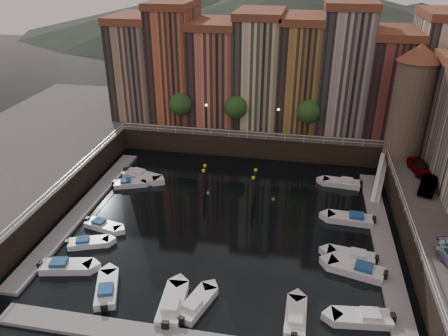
% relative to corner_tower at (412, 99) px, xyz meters
% --- Properties ---
extents(ground, '(200.00, 200.00, 0.00)m').
position_rel_corner_tower_xyz_m(ground, '(-20.00, -14.50, -10.19)').
color(ground, black).
rests_on(ground, ground).
extents(quay_far, '(80.00, 20.00, 3.00)m').
position_rel_corner_tower_xyz_m(quay_far, '(-20.00, 11.50, -8.69)').
color(quay_far, black).
rests_on(quay_far, ground).
extents(dock_left, '(2.00, 28.00, 0.35)m').
position_rel_corner_tower_xyz_m(dock_left, '(-36.20, -15.50, -10.02)').
color(dock_left, gray).
rests_on(dock_left, ground).
extents(dock_right, '(2.00, 28.00, 0.35)m').
position_rel_corner_tower_xyz_m(dock_right, '(-3.80, -15.50, -10.02)').
color(dock_right, gray).
rests_on(dock_right, ground).
extents(mountains, '(145.00, 100.00, 18.00)m').
position_rel_corner_tower_xyz_m(mountains, '(-18.28, 95.50, -2.28)').
color(mountains, '#2D382D').
rests_on(mountains, ground).
extents(far_terrace, '(48.70, 10.30, 17.50)m').
position_rel_corner_tower_xyz_m(far_terrace, '(-16.69, 9.00, 0.76)').
color(far_terrace, '#977860').
rests_on(far_terrace, quay_far).
extents(corner_tower, '(5.20, 5.20, 13.80)m').
position_rel_corner_tower_xyz_m(corner_tower, '(0.00, 0.00, 0.00)').
color(corner_tower, '#6B5B4C').
rests_on(corner_tower, quay_right).
extents(promenade_trees, '(21.20, 3.20, 5.20)m').
position_rel_corner_tower_xyz_m(promenade_trees, '(-21.33, 3.70, -3.61)').
color(promenade_trees, black).
rests_on(promenade_trees, quay_far).
extents(street_lamps, '(10.36, 0.36, 4.18)m').
position_rel_corner_tower_xyz_m(street_lamps, '(-21.00, 2.70, -4.30)').
color(street_lamps, black).
rests_on(street_lamps, quay_far).
extents(railings, '(36.08, 34.04, 0.52)m').
position_rel_corner_tower_xyz_m(railings, '(-20.00, -9.62, -6.41)').
color(railings, white).
rests_on(railings, ground).
extents(gangway, '(2.78, 8.32, 3.73)m').
position_rel_corner_tower_xyz_m(gangway, '(-2.90, -4.50, -8.28)').
color(gangway, white).
rests_on(gangway, ground).
extents(mooring_pilings, '(6.44, 2.36, 3.78)m').
position_rel_corner_tower_xyz_m(mooring_pilings, '(-20.59, -9.50, -8.54)').
color(mooring_pilings, black).
rests_on(mooring_pilings, ground).
extents(boat_left_0, '(4.99, 2.65, 1.12)m').
position_rel_corner_tower_xyz_m(boat_left_0, '(-32.96, -25.49, -9.82)').
color(boat_left_0, silver).
rests_on(boat_left_0, ground).
extents(boat_left_1, '(4.22, 2.75, 0.95)m').
position_rel_corner_tower_xyz_m(boat_left_1, '(-32.65, -21.66, -9.87)').
color(boat_left_1, silver).
rests_on(boat_left_1, ground).
extents(boat_left_2, '(4.28, 2.37, 0.96)m').
position_rel_corner_tower_xyz_m(boat_left_2, '(-32.48, -18.57, -9.87)').
color(boat_left_2, silver).
rests_on(boat_left_2, ground).
extents(boat_left_3, '(4.27, 2.77, 0.96)m').
position_rel_corner_tower_xyz_m(boat_left_3, '(-33.18, -9.34, -9.87)').
color(boat_left_3, silver).
rests_on(boat_left_3, ground).
extents(boat_left_4, '(5.41, 3.23, 1.21)m').
position_rel_corner_tower_xyz_m(boat_left_4, '(-32.36, -7.30, -9.79)').
color(boat_left_4, silver).
rests_on(boat_left_4, ground).
extents(boat_right_0, '(4.95, 2.26, 1.12)m').
position_rel_corner_tower_xyz_m(boat_right_0, '(-6.77, -26.91, -9.82)').
color(boat_right_0, silver).
rests_on(boat_right_0, ground).
extents(boat_right_1, '(5.31, 3.04, 1.19)m').
position_rel_corner_tower_xyz_m(boat_right_1, '(-6.74, -21.03, -9.79)').
color(boat_right_1, silver).
rests_on(boat_right_1, ground).
extents(boat_right_2, '(4.77, 2.35, 1.07)m').
position_rel_corner_tower_xyz_m(boat_right_2, '(-7.03, -19.05, -9.83)').
color(boat_right_2, silver).
rests_on(boat_right_2, ground).
extents(boat_right_3, '(5.06, 2.09, 1.15)m').
position_rel_corner_tower_xyz_m(boat_right_3, '(-6.70, -12.50, -9.81)').
color(boat_right_3, silver).
rests_on(boat_right_3, ground).
extents(boat_right_4, '(4.82, 2.16, 1.09)m').
position_rel_corner_tower_xyz_m(boat_right_4, '(-7.17, -4.35, -9.83)').
color(boat_right_4, silver).
rests_on(boat_right_4, ground).
extents(boat_near_0, '(3.14, 4.90, 1.10)m').
position_rel_corner_tower_xyz_m(boat_near_0, '(-27.93, -27.65, -9.82)').
color(boat_near_0, silver).
rests_on(boat_near_0, ground).
extents(boat_near_1, '(2.24, 5.23, 1.19)m').
position_rel_corner_tower_xyz_m(boat_near_1, '(-21.93, -28.31, -9.79)').
color(boat_near_1, silver).
rests_on(boat_near_1, ground).
extents(boat_near_2, '(2.93, 4.71, 1.06)m').
position_rel_corner_tower_xyz_m(boat_near_2, '(-20.05, -27.89, -9.84)').
color(boat_near_2, silver).
rests_on(boat_near_2, ground).
extents(boat_near_3, '(1.72, 4.53, 1.04)m').
position_rel_corner_tower_xyz_m(boat_near_3, '(-12.00, -27.81, -9.84)').
color(boat_near_3, silver).
rests_on(boat_near_3, ground).
extents(car_a, '(2.41, 4.47, 1.44)m').
position_rel_corner_tower_xyz_m(car_a, '(1.06, -5.19, -6.47)').
color(car_a, gray).
rests_on(car_a, quay_right).
extents(car_b, '(2.88, 4.60, 1.43)m').
position_rel_corner_tower_xyz_m(car_b, '(1.10, -9.56, -6.48)').
color(car_b, gray).
rests_on(car_b, quay_right).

